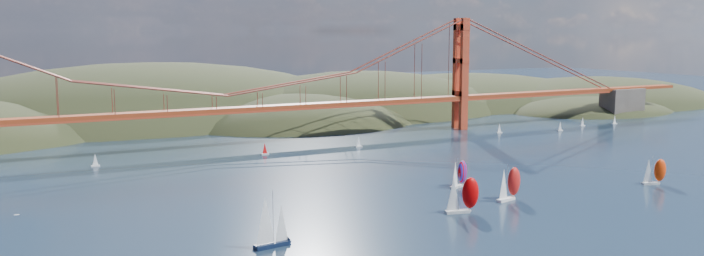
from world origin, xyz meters
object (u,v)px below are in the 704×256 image
(racer_rwb, at_px, (459,173))
(racer_0, at_px, (462,194))
(racer_2, at_px, (654,171))
(sloop_navy, at_px, (270,222))
(racer_1, at_px, (509,183))

(racer_rwb, bearing_deg, racer_0, -146.74)
(racer_2, bearing_deg, racer_rwb, 172.78)
(racer_0, relative_size, racer_rwb, 1.17)
(sloop_navy, bearing_deg, racer_rwb, 14.23)
(racer_0, height_order, racer_rwb, racer_0)
(racer_0, bearing_deg, racer_2, 12.78)
(sloop_navy, relative_size, racer_1, 1.23)
(racer_0, distance_m, racer_2, 75.61)
(sloop_navy, xyz_separation_m, racer_0, (56.31, 4.70, -0.68))
(racer_0, xyz_separation_m, racer_2, (75.60, 0.49, -0.79))
(racer_2, distance_m, racer_rwb, 63.23)
(racer_1, bearing_deg, racer_2, -18.10)
(racer_rwb, bearing_deg, racer_1, -104.32)
(racer_1, bearing_deg, racer_rwb, 84.67)
(racer_2, height_order, racer_rwb, racer_rwb)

